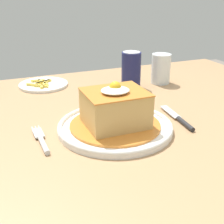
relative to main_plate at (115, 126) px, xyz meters
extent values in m
cube|color=#A87F56|center=(-0.05, 0.06, -0.03)|extent=(1.49, 0.98, 0.04)
cylinder|color=#A87F56|center=(0.62, 0.47, -0.40)|extent=(0.07, 0.07, 0.70)
cylinder|color=white|center=(0.00, 0.00, 0.00)|extent=(0.28, 0.28, 0.01)
torus|color=white|center=(0.00, 0.00, 0.00)|extent=(0.28, 0.28, 0.01)
cylinder|color=orange|center=(0.00, 0.00, 0.00)|extent=(0.22, 0.22, 0.01)
cube|color=tan|center=(0.00, 0.00, 0.05)|extent=(0.14, 0.12, 0.08)
cube|color=orange|center=(0.00, 0.00, 0.09)|extent=(0.15, 0.13, 0.00)
ellipsoid|color=white|center=(0.00, -0.01, 0.10)|extent=(0.07, 0.06, 0.01)
sphere|color=yellow|center=(0.00, 0.00, 0.10)|extent=(0.03, 0.03, 0.03)
cylinder|color=silver|center=(-0.18, -0.02, 0.00)|extent=(0.01, 0.08, 0.01)
cube|color=silver|center=(-0.18, 0.04, 0.00)|extent=(0.02, 0.05, 0.00)
cylinder|color=silver|center=(-0.17, 0.07, 0.00)|extent=(0.00, 0.03, 0.00)
cylinder|color=silver|center=(-0.18, 0.07, 0.00)|extent=(0.00, 0.03, 0.00)
cylinder|color=silver|center=(-0.19, 0.07, 0.00)|extent=(0.00, 0.03, 0.00)
cylinder|color=#262628|center=(0.17, -0.05, 0.00)|extent=(0.02, 0.08, 0.01)
cube|color=silver|center=(0.18, 0.04, 0.00)|extent=(0.03, 0.09, 0.00)
cylinder|color=#191E51|center=(0.18, 0.29, 0.05)|extent=(0.07, 0.07, 0.12)
cylinder|color=silver|center=(0.18, 0.29, 0.11)|extent=(0.06, 0.06, 0.00)
cylinder|color=gold|center=(0.30, 0.30, 0.02)|extent=(0.06, 0.06, 0.06)
cylinder|color=silver|center=(0.30, 0.30, 0.04)|extent=(0.07, 0.07, 0.10)
cylinder|color=white|center=(-0.10, 0.42, 0.00)|extent=(0.17, 0.17, 0.01)
cube|color=#EAC64C|center=(-0.10, 0.42, 0.00)|extent=(0.05, 0.04, 0.01)
cube|color=#EAC64C|center=(-0.11, 0.45, 0.00)|extent=(0.05, 0.02, 0.01)
cube|color=#EAC64C|center=(-0.10, 0.42, 0.00)|extent=(0.03, 0.07, 0.01)
cube|color=#EAC64C|center=(-0.10, 0.42, 0.00)|extent=(0.06, 0.04, 0.01)
cube|color=#EAC64C|center=(-0.14, 0.40, 0.00)|extent=(0.04, 0.04, 0.01)
cube|color=#EAC64C|center=(-0.10, 0.42, 0.00)|extent=(0.06, 0.04, 0.01)
cube|color=#EAC64C|center=(-0.11, 0.38, 0.00)|extent=(0.03, 0.05, 0.01)
cube|color=#EAC64C|center=(-0.11, 0.38, 0.00)|extent=(0.04, 0.03, 0.01)
camera|label=1|loc=(-0.27, -0.63, 0.33)|focal=49.42mm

